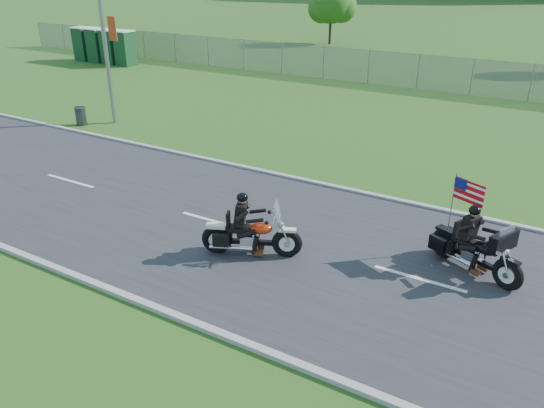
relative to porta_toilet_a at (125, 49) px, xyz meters
The scene contains 13 objects.
ground 27.83m from the porta_toilet_a, 37.69° to the right, with size 420.00×420.00×0.00m, color #2F551A.
road 27.83m from the porta_toilet_a, 37.69° to the right, with size 120.00×8.00×0.04m, color #28282B.
curb_north 25.55m from the porta_toilet_a, 30.48° to the right, with size 120.00×0.18×0.12m, color #9E9B93.
curb_south 30.47m from the porta_toilet_a, 43.74° to the right, with size 120.00×0.18×0.12m, color #9E9B93.
fence 17.26m from the porta_toilet_a, 10.01° to the left, with size 60.00×0.03×2.00m, color gray.
porta_toilet_a is the anchor object (origin of this frame).
porta_toilet_b 1.40m from the porta_toilet_a, behind, with size 1.10×1.10×2.30m, color #133E1F.
porta_toilet_c 2.80m from the porta_toilet_a, behind, with size 1.10×1.10×2.30m, color #133E1F.
porta_toilet_d 4.20m from the porta_toilet_a, behind, with size 1.10×1.10×2.30m, color #133E1F.
tree_fence_mid 18.97m from the porta_toilet_a, 64.72° to the left, with size 3.96×3.69×5.30m.
motorcycle_lead 28.37m from the porta_toilet_a, 39.43° to the right, with size 2.44×1.32×1.74m.
motorcycle_follow 31.38m from the porta_toilet_a, 30.65° to the right, with size 2.38×1.37×2.12m.
trash_can 15.02m from the porta_toilet_a, 53.29° to the right, with size 0.47×0.47×0.81m, color #38383E.
Camera 1 is at (6.36, -10.91, 6.90)m, focal length 35.00 mm.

